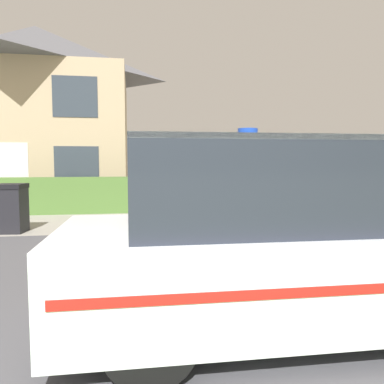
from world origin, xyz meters
name	(u,v)px	position (x,y,z in m)	size (l,w,h in m)	color
road_strip	(128,274)	(0.00, 3.80, 0.01)	(28.00, 5.85, 0.01)	#4C4C51
garden_hedge	(174,194)	(1.35, 10.18, 0.52)	(12.98, 0.64, 1.05)	#4C7233
police_car	(271,242)	(1.26, 1.94, 0.80)	(3.83, 1.68, 1.77)	black
house_left	(38,112)	(-3.58, 14.71, 3.47)	(7.28, 6.88, 6.79)	tan
wheelie_bin	(11,208)	(-2.47, 7.26, 0.52)	(0.65, 0.64, 1.04)	black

